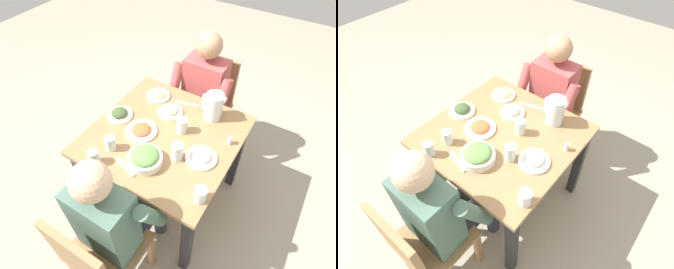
% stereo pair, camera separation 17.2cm
% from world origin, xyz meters
% --- Properties ---
extents(ground_plane, '(8.00, 8.00, 0.00)m').
position_xyz_m(ground_plane, '(0.00, 0.00, 0.00)').
color(ground_plane, '#9E937F').
extents(dining_table, '(0.92, 0.92, 0.75)m').
position_xyz_m(dining_table, '(0.00, 0.00, 0.62)').
color(dining_table, '#997047').
rests_on(dining_table, ground_plane).
extents(chair_near, '(0.40, 0.40, 0.86)m').
position_xyz_m(chair_near, '(0.03, -0.76, 0.48)').
color(chair_near, '#997047').
rests_on(chair_near, ground_plane).
extents(chair_far, '(0.40, 0.40, 0.86)m').
position_xyz_m(chair_far, '(-0.04, 0.76, 0.48)').
color(chair_far, '#997047').
rests_on(chair_far, ground_plane).
extents(diner_near, '(0.48, 0.53, 1.15)m').
position_xyz_m(diner_near, '(0.03, -0.56, 0.63)').
color(diner_near, '#B24C4C').
rests_on(diner_near, ground_plane).
extents(diner_far, '(0.48, 0.53, 1.15)m').
position_xyz_m(diner_far, '(-0.04, 0.56, 0.63)').
color(diner_far, '#4C6B5B').
rests_on(diner_far, ground_plane).
extents(water_pitcher, '(0.16, 0.12, 0.19)m').
position_xyz_m(water_pitcher, '(-0.19, -0.31, 0.84)').
color(water_pitcher, silver).
rests_on(water_pitcher, dining_table).
extents(salad_bowl, '(0.21, 0.21, 0.09)m').
position_xyz_m(salad_bowl, '(-0.02, 0.25, 0.79)').
color(salad_bowl, white).
rests_on(salad_bowl, dining_table).
extents(plate_rice_curry, '(0.21, 0.21, 0.04)m').
position_xyz_m(plate_rice_curry, '(0.14, 0.06, 0.76)').
color(plate_rice_curry, white).
rests_on(plate_rice_curry, dining_table).
extents(plate_fries, '(0.17, 0.17, 0.04)m').
position_xyz_m(plate_fries, '(0.24, -0.30, 0.76)').
color(plate_fries, white).
rests_on(plate_fries, dining_table).
extents(plate_yoghurt, '(0.19, 0.19, 0.06)m').
position_xyz_m(plate_yoghurt, '(-0.29, 0.06, 0.77)').
color(plate_yoghurt, white).
rests_on(plate_yoghurt, dining_table).
extents(plate_beans, '(0.17, 0.17, 0.05)m').
position_xyz_m(plate_beans, '(0.07, -0.19, 0.76)').
color(plate_beans, white).
rests_on(plate_beans, dining_table).
extents(plate_dolmas, '(0.18, 0.18, 0.06)m').
position_xyz_m(plate_dolmas, '(0.36, 0.01, 0.76)').
color(plate_dolmas, white).
rests_on(plate_dolmas, dining_table).
extents(water_glass_near_left, '(0.06, 0.06, 0.09)m').
position_xyz_m(water_glass_near_left, '(0.23, 0.41, 0.79)').
color(water_glass_near_left, silver).
rests_on(water_glass_near_left, dining_table).
extents(water_glass_by_pitcher, '(0.07, 0.07, 0.10)m').
position_xyz_m(water_glass_by_pitcher, '(-0.08, -0.08, 0.80)').
color(water_glass_by_pitcher, silver).
rests_on(water_glass_by_pitcher, dining_table).
extents(water_glass_center, '(0.06, 0.06, 0.10)m').
position_xyz_m(water_glass_center, '(0.22, 0.27, 0.79)').
color(water_glass_center, silver).
rests_on(water_glass_center, dining_table).
extents(water_glass_far_left, '(0.07, 0.07, 0.11)m').
position_xyz_m(water_glass_far_left, '(-0.17, 0.13, 0.80)').
color(water_glass_far_left, silver).
rests_on(water_glass_far_left, dining_table).
extents(water_glass_near_right, '(0.07, 0.07, 0.09)m').
position_xyz_m(water_glass_near_right, '(-0.41, 0.31, 0.79)').
color(water_glass_near_right, silver).
rests_on(water_glass_near_right, dining_table).
extents(salt_shaker, '(0.03, 0.03, 0.05)m').
position_xyz_m(salt_shaker, '(-0.39, -0.14, 0.77)').
color(salt_shaker, white).
rests_on(salt_shaker, dining_table).
extents(fork_near, '(0.17, 0.07, 0.01)m').
position_xyz_m(fork_near, '(0.05, 0.34, 0.75)').
color(fork_near, silver).
rests_on(fork_near, dining_table).
extents(knife_near, '(0.18, 0.07, 0.01)m').
position_xyz_m(knife_near, '(0.02, -0.33, 0.75)').
color(knife_near, silver).
rests_on(knife_near, dining_table).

